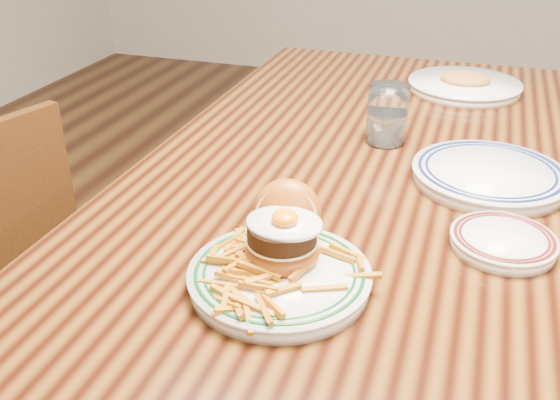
% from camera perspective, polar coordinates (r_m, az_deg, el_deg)
% --- Properties ---
extents(table, '(0.85, 1.60, 0.75)m').
position_cam_1_polar(table, '(1.27, 7.49, -0.38)').
color(table, black).
rests_on(table, floor).
extents(main_plate, '(0.25, 0.27, 0.12)m').
position_cam_1_polar(main_plate, '(0.86, 0.08, -5.46)').
color(main_plate, white).
rests_on(main_plate, table).
extents(side_plate, '(0.16, 0.16, 0.02)m').
position_cam_1_polar(side_plate, '(1.00, 19.74, -3.53)').
color(side_plate, white).
rests_on(side_plate, table).
extents(rear_plate, '(0.28, 0.28, 0.03)m').
position_cam_1_polar(rear_plate, '(1.20, 18.59, 2.24)').
color(rear_plate, white).
rests_on(rear_plate, table).
extents(water_glass, '(0.08, 0.08, 0.12)m').
position_cam_1_polar(water_glass, '(1.32, 9.76, 7.41)').
color(water_glass, white).
rests_on(water_glass, table).
extents(far_plate, '(0.28, 0.28, 0.05)m').
position_cam_1_polar(far_plate, '(1.69, 16.51, 10.04)').
color(far_plate, white).
rests_on(far_plate, table).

